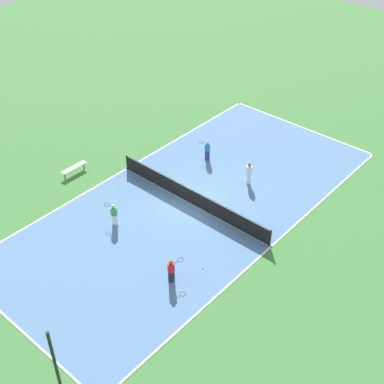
% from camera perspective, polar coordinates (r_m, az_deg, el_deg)
% --- Properties ---
extents(ground_plane, '(80.00, 80.00, 0.00)m').
position_cam_1_polar(ground_plane, '(31.25, -0.00, -1.32)').
color(ground_plane, '#3D7538').
extents(court_surface, '(11.23, 23.98, 0.02)m').
position_cam_1_polar(court_surface, '(31.25, -0.00, -1.31)').
color(court_surface, '#4C729E').
rests_on(court_surface, ground_plane).
extents(tennis_net, '(11.03, 0.10, 1.12)m').
position_cam_1_polar(tennis_net, '(30.89, -0.00, -0.46)').
color(tennis_net, black).
rests_on(tennis_net, court_surface).
extents(bench, '(0.36, 1.81, 0.45)m').
position_cam_1_polar(bench, '(34.42, -12.48, 2.53)').
color(bench, silver).
rests_on(bench, ground_plane).
extents(player_far_green, '(0.95, 0.40, 1.37)m').
position_cam_1_polar(player_far_green, '(29.67, -8.34, -2.25)').
color(player_far_green, white).
rests_on(player_far_green, court_surface).
extents(player_coach_red, '(0.45, 0.97, 1.37)m').
position_cam_1_polar(player_coach_red, '(26.16, -2.21, -8.26)').
color(player_coach_red, black).
rests_on(player_coach_red, court_surface).
extents(player_far_white, '(0.50, 0.50, 1.47)m').
position_cam_1_polar(player_far_white, '(32.62, 6.10, 2.13)').
color(player_far_white, white).
rests_on(player_far_white, court_surface).
extents(player_near_blue, '(0.96, 0.43, 1.39)m').
position_cam_1_polar(player_near_blue, '(34.67, 1.64, 4.57)').
color(player_near_blue, navy).
rests_on(player_near_blue, court_surface).
extents(tennis_ball_far_baseline, '(0.07, 0.07, 0.07)m').
position_cam_1_polar(tennis_ball_far_baseline, '(27.28, 1.18, -8.09)').
color(tennis_ball_far_baseline, '#CCE033').
rests_on(tennis_ball_far_baseline, court_surface).
extents(tennis_ball_right_alley, '(0.07, 0.07, 0.07)m').
position_cam_1_polar(tennis_ball_right_alley, '(30.82, 0.70, -1.82)').
color(tennis_ball_right_alley, '#CCE033').
rests_on(tennis_ball_right_alley, court_surface).
extents(fence_post_back_left, '(0.12, 0.12, 4.99)m').
position_cam_1_polar(fence_post_back_left, '(20.88, -14.07, -18.54)').
color(fence_post_back_left, black).
rests_on(fence_post_back_left, ground_plane).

